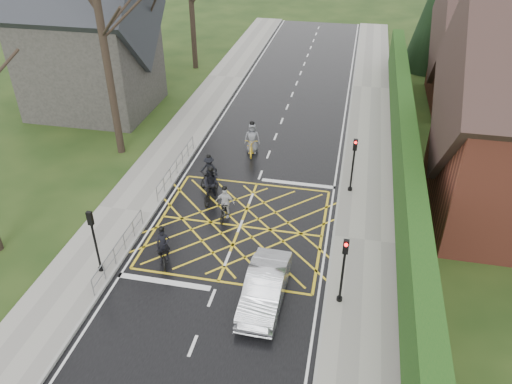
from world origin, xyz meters
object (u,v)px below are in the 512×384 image
at_px(cyclist_lead, 252,142).
at_px(car, 265,288).
at_px(cyclist_back, 211,188).
at_px(cyclist_mid, 209,172).
at_px(cyclist_rear, 163,250).
at_px(cyclist_front, 225,206).

xyz_separation_m(cyclist_lead, car, (3.19, -12.26, -0.03)).
bearing_deg(car, cyclist_back, 122.92).
xyz_separation_m(cyclist_back, cyclist_lead, (0.96, 5.61, -0.03)).
bearing_deg(cyclist_back, cyclist_mid, 113.98).
height_order(cyclist_rear, car, cyclist_rear).
xyz_separation_m(cyclist_mid, car, (4.77, -8.38, 0.07)).
relative_size(cyclist_mid, car, 0.44).
bearing_deg(cyclist_lead, car, -84.75).
distance_m(cyclist_back, cyclist_lead, 5.69).
relative_size(cyclist_mid, cyclist_lead, 0.83).
distance_m(cyclist_front, car, 6.14).
xyz_separation_m(cyclist_mid, cyclist_front, (1.71, -3.06, 0.03)).
xyz_separation_m(cyclist_rear, cyclist_back, (0.72, 5.13, 0.16)).
distance_m(cyclist_front, cyclist_lead, 6.94).
height_order(cyclist_front, car, cyclist_front).
height_order(cyclist_mid, car, cyclist_mid).
relative_size(cyclist_rear, cyclist_back, 0.98).
distance_m(cyclist_back, cyclist_mid, 1.85).
xyz_separation_m(cyclist_rear, cyclist_front, (1.80, 3.80, 0.07)).
bearing_deg(cyclist_back, cyclist_lead, 84.26).
relative_size(cyclist_mid, cyclist_front, 1.03).
bearing_deg(cyclist_front, car, -61.48).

